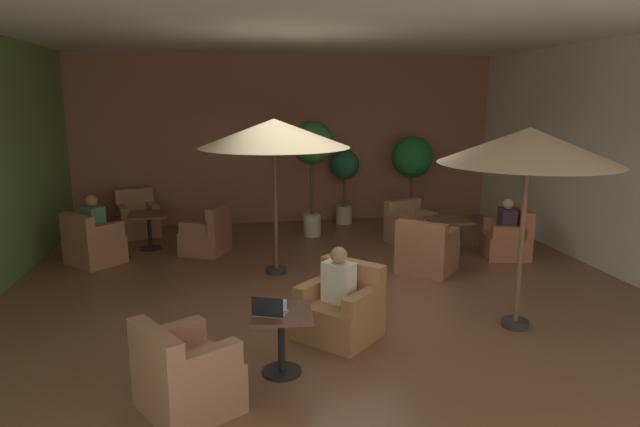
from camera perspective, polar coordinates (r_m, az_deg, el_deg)
ground_plane at (r=7.91m, az=0.55°, el=-8.03°), size 9.09×9.15×0.02m
wall_back_brick at (r=11.95m, az=-3.27°, el=7.60°), size 9.09×0.08×3.56m
wall_right_plain at (r=9.38m, az=28.91°, el=4.92°), size 0.08×9.15×3.56m
ceiling_slab at (r=7.48m, az=0.61°, el=18.88°), size 9.09×9.15×0.06m
cafe_table_front_left at (r=5.55m, az=-4.02°, el=-11.88°), size 0.65×0.65×0.64m
armchair_front_left_north at (r=5.12m, az=-13.76°, el=-16.04°), size 1.02×1.04×0.83m
armchair_front_left_east at (r=6.38m, az=2.13°, el=-10.00°), size 1.09×1.09×0.84m
cafe_table_front_right at (r=10.33m, az=-17.24°, el=-0.89°), size 0.73×0.73×0.64m
armchair_front_right_north at (r=9.83m, az=-11.56°, el=-2.27°), size 0.93×0.93×0.86m
armchair_front_right_east at (r=11.46m, az=-18.31°, el=-0.55°), size 0.93×0.94×0.90m
armchair_front_right_south at (r=9.75m, az=-22.39°, el=-2.95°), size 1.04×1.04×0.87m
cafe_table_mid_center at (r=9.69m, az=13.10°, el=-1.54°), size 0.67×0.67×0.64m
armchair_mid_center_north at (r=10.47m, az=9.26°, el=-1.44°), size 0.96×0.92×0.78m
armchair_mid_center_east at (r=8.79m, az=10.96°, el=-3.87°), size 1.11×1.11×0.84m
armchair_mid_center_south at (r=9.96m, az=18.85°, el=-2.56°), size 0.85×0.89×0.84m
patio_umbrella_tall_red at (r=6.63m, az=20.75°, el=6.45°), size 2.02×2.02×2.36m
patio_umbrella_center_beige at (r=8.29m, az=-4.75°, el=8.20°), size 2.27×2.27×2.38m
potted_tree_left_corner at (r=11.81m, az=9.50°, el=5.30°), size 0.87×0.87×1.89m
potted_tree_mid_left at (r=10.62m, az=-0.85°, el=6.59°), size 0.83×0.83×2.24m
potted_tree_mid_right at (r=11.79m, az=2.53°, el=4.22°), size 0.63×0.63×1.59m
patron_blue_shirt at (r=6.20m, az=1.94°, el=-6.65°), size 0.39×0.39×0.64m
patron_by_window at (r=9.86m, az=18.74°, el=-0.56°), size 0.31×0.42×0.61m
patron_with_friend at (r=9.67m, az=-22.42°, el=-0.49°), size 0.43×0.43×0.68m
iced_drink_cup at (r=5.48m, az=-3.86°, el=-9.46°), size 0.08×0.08×0.11m
open_laptop at (r=5.39m, az=-5.26°, el=-9.92°), size 0.37×0.32×0.20m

